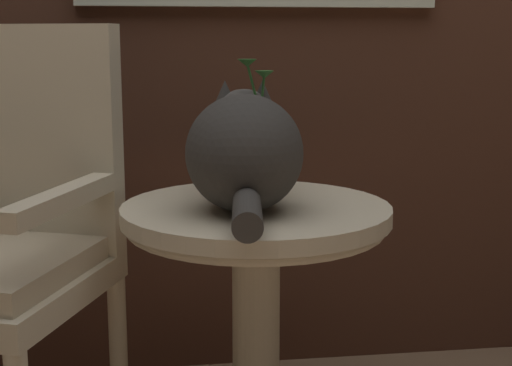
% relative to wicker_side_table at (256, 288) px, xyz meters
% --- Properties ---
extents(wicker_side_table, '(0.60, 0.60, 0.62)m').
position_rel_wicker_side_table_xyz_m(wicker_side_table, '(0.00, 0.00, 0.00)').
color(wicker_side_table, beige).
rests_on(wicker_side_table, ground_plane).
extents(cat, '(0.28, 0.62, 0.27)m').
position_rel_wicker_side_table_xyz_m(cat, '(-0.03, -0.02, 0.32)').
color(cat, '#33302D').
rests_on(cat, wicker_side_table).
extents(pewter_vase_with_ivy, '(0.13, 0.13, 0.32)m').
position_rel_wicker_side_table_xyz_m(pewter_vase_with_ivy, '(0.02, 0.10, 0.29)').
color(pewter_vase_with_ivy, '#99999E').
rests_on(pewter_vase_with_ivy, wicker_side_table).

